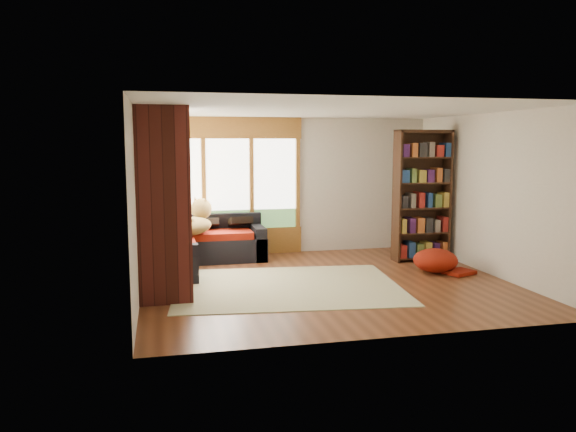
{
  "coord_description": "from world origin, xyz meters",
  "views": [
    {
      "loc": [
        -2.43,
        -8.03,
        2.12
      ],
      "look_at": [
        -0.44,
        0.71,
        0.95
      ],
      "focal_mm": 35.0,
      "sensor_mm": 36.0,
      "label": 1
    }
  ],
  "objects": [
    {
      "name": "windows_left",
      "position": [
        -2.72,
        1.2,
        1.35
      ],
      "size": [
        0.1,
        2.62,
        1.9
      ],
      "color": "#9B6627",
      "rests_on": "wall_left"
    },
    {
      "name": "wall_front",
      "position": [
        0.0,
        -2.5,
        1.3
      ],
      "size": [
        5.5,
        0.04,
        2.6
      ],
      "primitive_type": "cube",
      "color": "silver",
      "rests_on": "ground"
    },
    {
      "name": "sectional_sofa",
      "position": [
        -1.95,
        1.7,
        0.3
      ],
      "size": [
        2.2,
        2.2,
        0.8
      ],
      "rotation": [
        0.0,
        0.0,
        0.07
      ],
      "color": "black",
      "rests_on": "ground"
    },
    {
      "name": "dog_tan",
      "position": [
        -1.9,
        1.69,
        0.81
      ],
      "size": [
        1.03,
        1.09,
        0.53
      ],
      "rotation": [
        0.0,
        0.0,
        0.91
      ],
      "color": "brown",
      "rests_on": "sectional_sofa"
    },
    {
      "name": "wall_back",
      "position": [
        0.0,
        2.5,
        1.3
      ],
      "size": [
        5.5,
        0.04,
        2.6
      ],
      "primitive_type": "cube",
      "color": "silver",
      "rests_on": "ground"
    },
    {
      "name": "brick_chimney",
      "position": [
        -2.4,
        -0.35,
        1.3
      ],
      "size": [
        0.7,
        0.7,
        2.6
      ],
      "primitive_type": "cube",
      "color": "#471914",
      "rests_on": "ground"
    },
    {
      "name": "dog_brindle",
      "position": [
        -2.28,
        1.01,
        0.74
      ],
      "size": [
        0.64,
        0.83,
        0.41
      ],
      "rotation": [
        0.0,
        0.0,
        1.84
      ],
      "color": "black",
      "rests_on": "sectional_sofa"
    },
    {
      "name": "ceiling",
      "position": [
        0.0,
        0.0,
        2.6
      ],
      "size": [
        5.5,
        5.5,
        0.0
      ],
      "primitive_type": "plane",
      "color": "white"
    },
    {
      "name": "area_rug",
      "position": [
        -0.63,
        -0.11,
        0.01
      ],
      "size": [
        3.53,
        2.84,
        0.01
      ],
      "primitive_type": "cube",
      "rotation": [
        0.0,
        0.0,
        -0.1
      ],
      "color": "#EAE8CA",
      "rests_on": "ground"
    },
    {
      "name": "bookshelf",
      "position": [
        2.14,
        1.21,
        1.18
      ],
      "size": [
        1.01,
        0.34,
        2.35
      ],
      "color": "#392013",
      "rests_on": "ground"
    },
    {
      "name": "floor",
      "position": [
        0.0,
        0.0,
        0.0
      ],
      "size": [
        5.5,
        5.5,
        0.0
      ],
      "primitive_type": "plane",
      "color": "#562C18",
      "rests_on": "ground"
    },
    {
      "name": "roller_blind",
      "position": [
        -2.69,
        2.03,
        1.75
      ],
      "size": [
        0.03,
        0.72,
        0.9
      ],
      "primitive_type": "cube",
      "color": "olive",
      "rests_on": "wall_left"
    },
    {
      "name": "pouf",
      "position": [
        1.95,
        0.28,
        0.21
      ],
      "size": [
        0.79,
        0.79,
        0.39
      ],
      "primitive_type": "ellipsoid",
      "rotation": [
        0.0,
        0.0,
        0.09
      ],
      "color": "maroon",
      "rests_on": "area_rug"
    },
    {
      "name": "wall_left",
      "position": [
        -2.75,
        0.0,
        1.3
      ],
      "size": [
        0.04,
        5.0,
        2.6
      ],
      "primitive_type": "cube",
      "color": "silver",
      "rests_on": "ground"
    },
    {
      "name": "windows_back",
      "position": [
        -1.2,
        2.47,
        1.35
      ],
      "size": [
        2.82,
        0.1,
        1.9
      ],
      "color": "#9B6627",
      "rests_on": "wall_back"
    },
    {
      "name": "throw_pillows",
      "position": [
        -1.92,
        1.85,
        0.75
      ],
      "size": [
        1.98,
        1.68,
        0.45
      ],
      "color": "black",
      "rests_on": "sectional_sofa"
    },
    {
      "name": "wall_right",
      "position": [
        2.75,
        0.0,
        1.3
      ],
      "size": [
        0.04,
        5.0,
        2.6
      ],
      "primitive_type": "cube",
      "color": "silver",
      "rests_on": "ground"
    }
  ]
}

